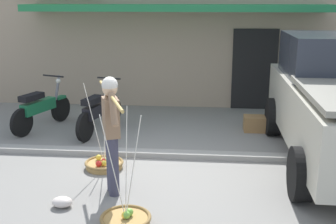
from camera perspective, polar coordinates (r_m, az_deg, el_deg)
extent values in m
plane|color=gray|center=(6.88, -1.59, -8.13)|extent=(90.00, 90.00, 0.00)
cube|color=gray|center=(7.51, -0.95, -5.68)|extent=(20.00, 0.24, 0.10)
cylinder|color=#38384C|center=(6.18, -7.63, -6.74)|extent=(0.15, 0.15, 0.86)
cylinder|color=#38384C|center=(6.01, -7.36, -7.35)|extent=(0.15, 0.15, 0.86)
cube|color=#84664C|center=(5.87, -7.73, -0.70)|extent=(0.31, 0.39, 0.54)
sphere|color=#E0B78E|center=(5.77, -7.87, 3.18)|extent=(0.21, 0.21, 0.21)
sphere|color=silver|center=(5.76, -7.89, 3.66)|extent=(0.22, 0.22, 0.22)
cylinder|color=#84664C|center=(6.05, -8.14, 1.45)|extent=(0.21, 0.35, 0.43)
cylinder|color=#84664C|center=(5.59, -7.42, 0.34)|extent=(0.21, 0.35, 0.43)
cylinder|color=tan|center=(5.79, -7.84, 2.35)|extent=(0.73, 1.77, 0.04)
cylinder|color=#B2894C|center=(7.10, -8.60, -7.14)|extent=(0.60, 0.60, 0.09)
torus|color=olive|center=(7.09, -8.62, -6.76)|extent=(0.64, 0.64, 0.05)
sphere|color=yellow|center=(7.20, -9.36, -6.07)|extent=(0.10, 0.10, 0.10)
sphere|color=gold|center=(6.95, -8.65, -6.85)|extent=(0.09, 0.09, 0.09)
sphere|color=red|center=(7.04, -8.64, -6.56)|extent=(0.09, 0.09, 0.09)
sphere|color=#68A23D|center=(7.05, -8.44, -6.52)|extent=(0.09, 0.09, 0.09)
sphere|color=red|center=(6.93, -9.35, -6.91)|extent=(0.10, 0.10, 0.10)
cylinder|color=silver|center=(6.99, -8.57, -1.21)|extent=(0.01, 0.29, 1.36)
cylinder|color=silver|center=(6.83, -9.94, -1.66)|extent=(0.25, 0.15, 1.36)
cylinder|color=silver|center=(6.77, -8.00, -1.72)|extent=(0.25, 0.15, 1.36)
cylinder|color=#B2894C|center=(5.42, -5.73, -14.47)|extent=(0.60, 0.60, 0.09)
torus|color=olive|center=(5.40, -5.75, -14.00)|extent=(0.64, 0.64, 0.05)
sphere|color=#77B946|center=(5.36, -5.64, -13.69)|extent=(0.10, 0.10, 0.10)
sphere|color=yellow|center=(5.37, -5.81, -13.68)|extent=(0.09, 0.09, 0.09)
sphere|color=#7ABC48|center=(5.42, -5.24, -13.33)|extent=(0.10, 0.10, 0.10)
cylinder|color=silver|center=(5.23, -5.66, -6.80)|extent=(0.01, 0.29, 1.36)
cylinder|color=silver|center=(5.07, -7.42, -7.60)|extent=(0.25, 0.15, 1.36)
cylinder|color=silver|center=(5.02, -4.76, -7.73)|extent=(0.25, 0.15, 1.36)
cylinder|color=black|center=(9.89, -14.29, 0.45)|extent=(0.26, 0.57, 0.58)
cylinder|color=black|center=(9.00, -19.15, -1.38)|extent=(0.26, 0.57, 0.58)
cube|color=#19663D|center=(9.83, -14.39, 1.93)|extent=(0.22, 0.31, 0.06)
cube|color=#19663D|center=(9.31, -17.10, 0.74)|extent=(0.48, 0.92, 0.24)
cube|color=black|center=(9.12, -17.96, 1.94)|extent=(0.39, 0.60, 0.12)
cylinder|color=slate|center=(9.73, -14.80, 2.54)|extent=(0.15, 0.30, 0.76)
cylinder|color=black|center=(9.60, -15.25, 4.71)|extent=(0.52, 0.21, 0.04)
sphere|color=silver|center=(9.74, -14.60, 4.07)|extent=(0.11, 0.11, 0.11)
cylinder|color=black|center=(9.42, -7.34, 0.07)|extent=(0.22, 0.58, 0.58)
cylinder|color=black|center=(8.37, -11.14, -2.01)|extent=(0.22, 0.58, 0.58)
cube|color=black|center=(9.35, -7.39, 1.61)|extent=(0.20, 0.31, 0.06)
cube|color=black|center=(8.75, -9.49, 0.30)|extent=(0.42, 0.92, 0.24)
cube|color=black|center=(8.54, -10.14, 1.57)|extent=(0.35, 0.60, 0.12)
cylinder|color=slate|center=(9.24, -7.69, 2.25)|extent=(0.13, 0.30, 0.76)
cylinder|color=black|center=(9.09, -8.01, 4.54)|extent=(0.53, 0.17, 0.04)
sphere|color=silver|center=(9.25, -7.52, 3.87)|extent=(0.11, 0.11, 0.11)
cylinder|color=black|center=(8.86, 14.03, -0.63)|extent=(0.27, 0.76, 0.76)
cylinder|color=black|center=(6.14, 17.49, -7.99)|extent=(0.27, 0.76, 0.76)
cube|color=silver|center=(9.87, 18.87, 1.32)|extent=(0.44, 0.02, 0.12)
cube|color=tan|center=(13.11, 1.97, 12.42)|extent=(13.00, 5.00, 4.20)
cube|color=#237F47|center=(10.11, 0.97, 13.90)|extent=(7.15, 1.00, 0.16)
cube|color=black|center=(10.76, 11.59, 5.64)|extent=(1.10, 0.06, 2.00)
ellipsoid|color=silver|center=(5.96, -14.12, -11.71)|extent=(0.28, 0.22, 0.14)
cube|color=olive|center=(9.08, 11.58, -1.55)|extent=(0.44, 0.36, 0.32)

